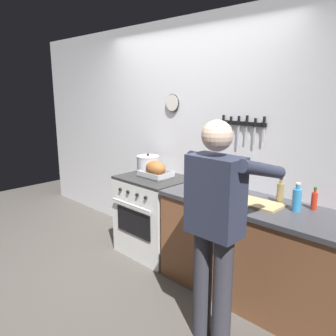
{
  "coord_description": "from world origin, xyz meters",
  "views": [
    {
      "loc": [
        2.44,
        -1.51,
        1.85
      ],
      "look_at": [
        0.13,
        0.85,
        1.08
      ],
      "focal_mm": 36.25,
      "sensor_mm": 36.0,
      "label": 1
    }
  ],
  "objects_px": {
    "stock_pot": "(148,164)",
    "bottle_hot_sauce": "(314,200)",
    "stove": "(155,215)",
    "bottle_dish_soap": "(297,199)",
    "person_cook": "(216,221)",
    "roasting_pan": "(156,170)",
    "bottle_vinegar": "(280,193)",
    "cutting_board": "(260,204)"
  },
  "relations": [
    {
      "from": "person_cook",
      "to": "stock_pot",
      "type": "distance_m",
      "value": 1.7
    },
    {
      "from": "person_cook",
      "to": "bottle_dish_soap",
      "type": "relative_size",
      "value": 7.06
    },
    {
      "from": "person_cook",
      "to": "bottle_vinegar",
      "type": "relative_size",
      "value": 7.3
    },
    {
      "from": "person_cook",
      "to": "cutting_board",
      "type": "bearing_deg",
      "value": 6.24
    },
    {
      "from": "roasting_pan",
      "to": "bottle_dish_soap",
      "type": "bearing_deg",
      "value": 1.39
    },
    {
      "from": "stove",
      "to": "person_cook",
      "type": "height_order",
      "value": "person_cook"
    },
    {
      "from": "stock_pot",
      "to": "bottle_vinegar",
      "type": "distance_m",
      "value": 1.6
    },
    {
      "from": "bottle_hot_sauce",
      "to": "person_cook",
      "type": "bearing_deg",
      "value": -111.6
    },
    {
      "from": "person_cook",
      "to": "stock_pot",
      "type": "relative_size",
      "value": 6.29
    },
    {
      "from": "stock_pot",
      "to": "bottle_dish_soap",
      "type": "height_order",
      "value": "bottle_dish_soap"
    },
    {
      "from": "stove",
      "to": "bottle_vinegar",
      "type": "distance_m",
      "value": 1.52
    },
    {
      "from": "person_cook",
      "to": "bottle_dish_soap",
      "type": "distance_m",
      "value": 0.77
    },
    {
      "from": "roasting_pan",
      "to": "bottle_dish_soap",
      "type": "height_order",
      "value": "bottle_dish_soap"
    },
    {
      "from": "bottle_vinegar",
      "to": "bottle_dish_soap",
      "type": "bearing_deg",
      "value": -25.81
    },
    {
      "from": "stove",
      "to": "bottle_dish_soap",
      "type": "height_order",
      "value": "bottle_dish_soap"
    },
    {
      "from": "stock_pot",
      "to": "bottle_hot_sauce",
      "type": "bearing_deg",
      "value": 3.48
    },
    {
      "from": "bottle_hot_sauce",
      "to": "bottle_vinegar",
      "type": "xyz_separation_m",
      "value": [
        -0.27,
        -0.05,
        0.02
      ]
    },
    {
      "from": "roasting_pan",
      "to": "bottle_vinegar",
      "type": "distance_m",
      "value": 1.41
    },
    {
      "from": "stove",
      "to": "stock_pot",
      "type": "height_order",
      "value": "stock_pot"
    },
    {
      "from": "stove",
      "to": "bottle_vinegar",
      "type": "relative_size",
      "value": 3.96
    },
    {
      "from": "roasting_pan",
      "to": "bottle_hot_sauce",
      "type": "xyz_separation_m",
      "value": [
        1.68,
        0.17,
        -0.01
      ]
    },
    {
      "from": "bottle_dish_soap",
      "to": "roasting_pan",
      "type": "bearing_deg",
      "value": -178.61
    },
    {
      "from": "roasting_pan",
      "to": "bottle_vinegar",
      "type": "bearing_deg",
      "value": 5.19
    },
    {
      "from": "roasting_pan",
      "to": "cutting_board",
      "type": "relative_size",
      "value": 0.98
    },
    {
      "from": "roasting_pan",
      "to": "bottle_vinegar",
      "type": "xyz_separation_m",
      "value": [
        1.41,
        0.13,
        0.01
      ]
    },
    {
      "from": "person_cook",
      "to": "roasting_pan",
      "type": "xyz_separation_m",
      "value": [
        -1.34,
        0.69,
        0.03
      ]
    },
    {
      "from": "stock_pot",
      "to": "bottle_vinegar",
      "type": "relative_size",
      "value": 1.16
    },
    {
      "from": "cutting_board",
      "to": "bottle_vinegar",
      "type": "bearing_deg",
      "value": 60.05
    },
    {
      "from": "bottle_hot_sauce",
      "to": "bottle_dish_soap",
      "type": "distance_m",
      "value": 0.16
    },
    {
      "from": "roasting_pan",
      "to": "stock_pot",
      "type": "distance_m",
      "value": 0.2
    },
    {
      "from": "stove",
      "to": "roasting_pan",
      "type": "distance_m",
      "value": 0.53
    },
    {
      "from": "stove",
      "to": "stock_pot",
      "type": "relative_size",
      "value": 3.41
    },
    {
      "from": "stove",
      "to": "bottle_dish_soap",
      "type": "relative_size",
      "value": 3.83
    },
    {
      "from": "cutting_board",
      "to": "bottle_vinegar",
      "type": "relative_size",
      "value": 1.58
    },
    {
      "from": "stove",
      "to": "roasting_pan",
      "type": "height_order",
      "value": "roasting_pan"
    },
    {
      "from": "bottle_hot_sauce",
      "to": "bottle_dish_soap",
      "type": "xyz_separation_m",
      "value": [
        -0.09,
        -0.13,
        0.02
      ]
    },
    {
      "from": "person_cook",
      "to": "bottle_vinegar",
      "type": "distance_m",
      "value": 0.82
    },
    {
      "from": "cutting_board",
      "to": "bottle_hot_sauce",
      "type": "height_order",
      "value": "bottle_hot_sauce"
    },
    {
      "from": "stove",
      "to": "bottle_hot_sauce",
      "type": "distance_m",
      "value": 1.78
    },
    {
      "from": "stock_pot",
      "to": "cutting_board",
      "type": "bearing_deg",
      "value": -3.65
    },
    {
      "from": "stove",
      "to": "roasting_pan",
      "type": "relative_size",
      "value": 2.56
    },
    {
      "from": "person_cook",
      "to": "roasting_pan",
      "type": "relative_size",
      "value": 4.72
    }
  ]
}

